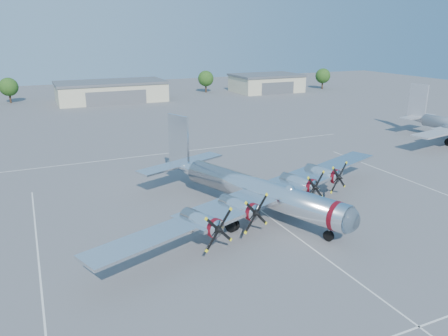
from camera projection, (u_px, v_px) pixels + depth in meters
name	position (u px, v px, depth m)	size (l,w,h in m)	color
ground	(256.00, 207.00, 47.25)	(260.00, 260.00, 0.00)	#59595C
parking_lines	(264.00, 213.00, 45.73)	(60.00, 50.08, 0.01)	silver
hangar_center	(111.00, 91.00, 117.61)	(28.60, 14.60, 5.40)	beige
hangar_east	(266.00, 83.00, 136.55)	(20.60, 14.60, 5.40)	beige
tree_west	(9.00, 87.00, 114.26)	(4.80, 4.80, 6.64)	#382619
tree_east	(206.00, 79.00, 134.24)	(4.80, 4.80, 6.64)	#382619
tree_far_east	(323.00, 76.00, 142.29)	(4.80, 4.80, 6.64)	#382619
main_bomber_b29	(251.00, 212.00, 45.97)	(39.85, 27.26, 8.81)	white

